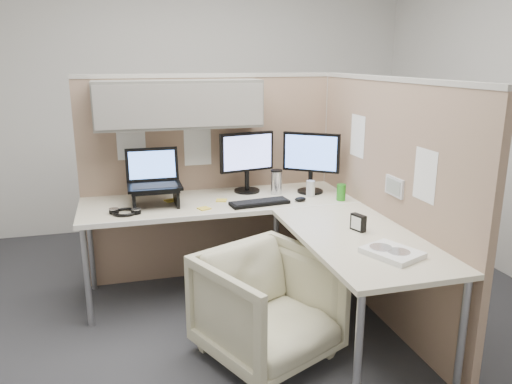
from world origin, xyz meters
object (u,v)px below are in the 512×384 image
object	(u,v)px
keyboard	(260,203)
monitor_left	(247,157)
office_chair	(268,301)
desk	(264,220)

from	to	relation	value
keyboard	monitor_left	bearing A→B (deg)	83.00
office_chair	keyboard	distance (m)	0.85
office_chair	keyboard	size ratio (longest dim) A/B	1.68
desk	keyboard	distance (m)	0.23
office_chair	keyboard	bearing A→B (deg)	53.13
desk	keyboard	size ratio (longest dim) A/B	4.71
keyboard	desk	bearing A→B (deg)	-103.82
desk	monitor_left	distance (m)	0.66
desk	monitor_left	bearing A→B (deg)	87.12
desk	monitor_left	xyz separation A→B (m)	(0.03, 0.58, 0.32)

